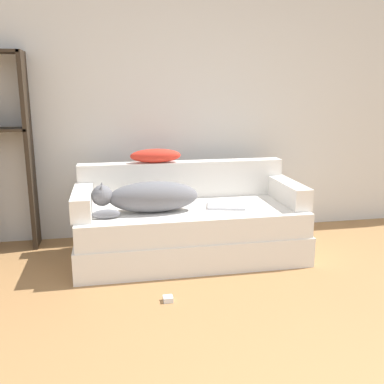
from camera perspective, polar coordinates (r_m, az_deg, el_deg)
The scene contains 10 objects.
wall_back at distance 4.22m, azimuth -0.36°, elevation 12.67°, with size 7.36×0.06×2.70m.
couch at distance 3.68m, azimuth -0.29°, elevation -5.39°, with size 1.90×0.86×0.45m.
couch_backrest at distance 3.91m, azimuth -1.27°, elevation 1.72°, with size 1.86×0.15×0.33m.
couch_arm_left at distance 3.53m, azimuth -14.38°, elevation -1.25°, with size 0.15×0.67×0.18m.
couch_arm_right at distance 3.84m, azimuth 12.68°, elevation 0.02°, with size 0.15×0.67×0.18m.
dog at distance 3.44m, azimuth -5.87°, elevation -0.66°, with size 0.85×0.30×0.25m.
laptop at distance 3.62m, azimuth 4.56°, elevation -1.82°, with size 0.36×0.30×0.02m.
throw_pillow at distance 3.83m, azimuth -4.87°, elevation 4.84°, with size 0.45×0.16×0.12m.
bookshelf at distance 4.10m, azimuth -24.20°, elevation 6.11°, with size 0.48×0.26×1.73m.
power_adapter at distance 3.01m, azimuth -3.22°, elevation -14.04°, with size 0.07×0.07×0.04m.
Camera 1 is at (-0.78, -1.27, 1.41)m, focal length 40.00 mm.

